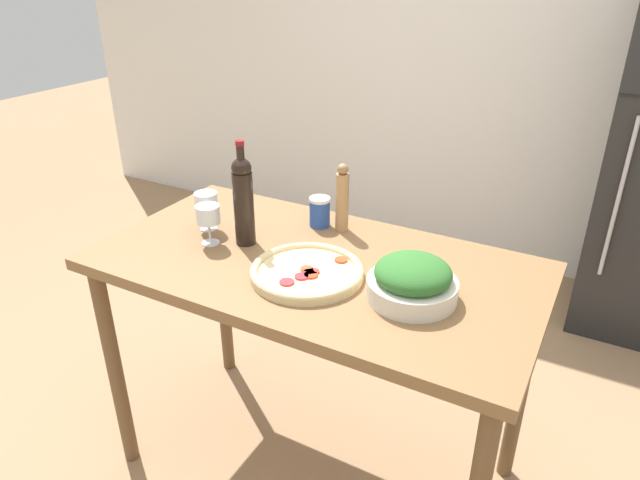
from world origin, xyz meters
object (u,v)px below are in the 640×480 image
Objects in this scene: salad_bowl at (412,281)px; homemade_pizza at (307,272)px; wine_glass_near at (208,216)px; wine_bottle at (244,199)px; salt_canister at (320,212)px; pepper_mill at (342,199)px; wine_glass_far at (206,203)px.

salad_bowl reaches higher than homemade_pizza.
wine_bottle is at bearing 31.49° from wine_glass_near.
salt_canister is at bearing 49.65° from wine_glass_near.
wine_glass_near is 0.48m from pepper_mill.
wine_bottle is at bearing 174.33° from salad_bowl.
wine_bottle is 0.36m from pepper_mill.
salad_bowl is (0.64, -0.06, -0.11)m from wine_bottle.
salad_bowl is (0.82, -0.09, -0.04)m from wine_glass_far.
homemade_pizza is at bearing -18.27° from wine_bottle.
salt_canister is at bearing 112.64° from homemade_pizza.
wine_glass_near reaches higher than salt_canister.
pepper_mill reaches higher than salt_canister.
salt_canister is at bearing 147.04° from salad_bowl.
wine_glass_near is at bearing -48.22° from wine_glass_far.
salt_canister is (-0.14, 0.35, 0.04)m from homemade_pizza.
wine_bottle is 0.14m from wine_glass_near.
pepper_mill reaches higher than wine_glass_far.
wine_glass_far is 0.49m from pepper_mill.
pepper_mill is (0.25, 0.25, -0.04)m from wine_bottle.
pepper_mill reaches higher than salad_bowl.
wine_bottle is 1.04× the size of homemade_pizza.
wine_glass_far is at bearing 172.76° from wine_bottle.
wine_glass_far is 1.28× the size of salt_canister.
wine_bottle is at bearing -7.24° from wine_glass_far.
salt_canister is (-0.48, 0.31, -0.00)m from salad_bowl.
homemade_pizza is (0.06, -0.35, -0.11)m from pepper_mill.
pepper_mill is at bearing 140.81° from salad_bowl.
salad_bowl is at bearing -5.67° from wine_bottle.
wine_bottle is at bearing -134.01° from pepper_mill.
wine_bottle is 1.39× the size of salad_bowl.
wine_bottle reaches higher than salad_bowl.
salad_bowl is at bearing 6.33° from homemade_pizza.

